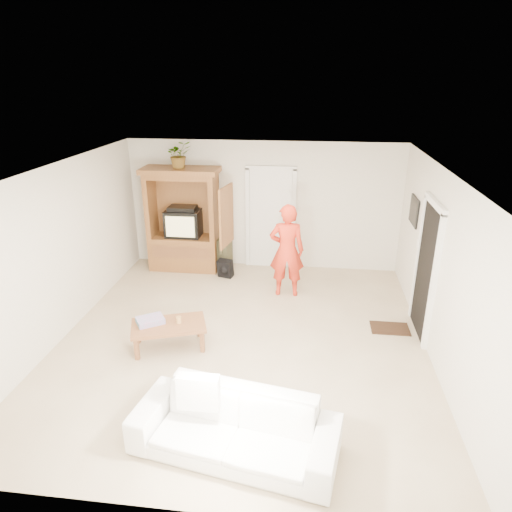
{
  "coord_description": "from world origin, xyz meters",
  "views": [
    {
      "loc": [
        0.95,
        -5.96,
        3.77
      ],
      "look_at": [
        0.14,
        0.6,
        1.15
      ],
      "focal_mm": 32.0,
      "sensor_mm": 36.0,
      "label": 1
    }
  ],
  "objects_px": {
    "man": "(287,251)",
    "coffee_table": "(169,327)",
    "armoire": "(185,226)",
    "sofa": "(235,427)"
  },
  "relations": [
    {
      "from": "man",
      "to": "coffee_table",
      "type": "distance_m",
      "value": 2.61
    },
    {
      "from": "armoire",
      "to": "coffee_table",
      "type": "bearing_deg",
      "value": -79.73
    },
    {
      "from": "armoire",
      "to": "sofa",
      "type": "bearing_deg",
      "value": -69.34
    },
    {
      "from": "sofa",
      "to": "coffee_table",
      "type": "height_order",
      "value": "sofa"
    },
    {
      "from": "sofa",
      "to": "coffee_table",
      "type": "relative_size",
      "value": 1.82
    },
    {
      "from": "man",
      "to": "coffee_table",
      "type": "relative_size",
      "value": 1.44
    },
    {
      "from": "man",
      "to": "sofa",
      "type": "height_order",
      "value": "man"
    },
    {
      "from": "armoire",
      "to": "man",
      "type": "height_order",
      "value": "armoire"
    },
    {
      "from": "coffee_table",
      "to": "sofa",
      "type": "bearing_deg",
      "value": -74.29
    },
    {
      "from": "man",
      "to": "armoire",
      "type": "bearing_deg",
      "value": -27.6
    }
  ]
}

